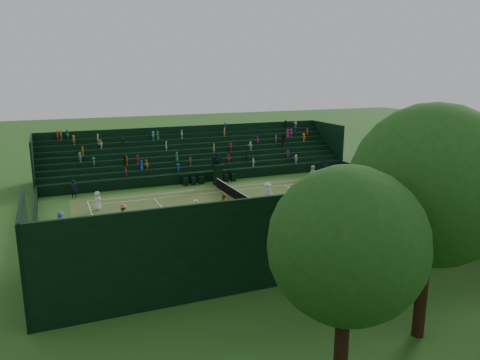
{
  "coord_description": "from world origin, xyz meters",
  "views": [
    {
      "loc": [
        35.07,
        -14.55,
        10.95
      ],
      "look_at": [
        0.0,
        0.0,
        2.0
      ],
      "focal_mm": 35.0,
      "sensor_mm": 36.0,
      "label": 1
    }
  ],
  "objects_px": {
    "player_near_east": "(196,211)",
    "tennis_net": "(240,197)",
    "player_far_east": "(268,192)",
    "player_near_west": "(98,201)",
    "umpire_chair": "(218,172)",
    "player_far_west": "(313,175)"
  },
  "relations": [
    {
      "from": "player_far_east",
      "to": "umpire_chair",
      "type": "bearing_deg",
      "value": 162.01
    },
    {
      "from": "player_near_west",
      "to": "player_far_east",
      "type": "distance_m",
      "value": 13.98
    },
    {
      "from": "player_near_east",
      "to": "player_far_east",
      "type": "bearing_deg",
      "value": -69.49
    },
    {
      "from": "tennis_net",
      "to": "player_far_east",
      "type": "xyz_separation_m",
      "value": [
        0.31,
        2.42,
        0.29
      ]
    },
    {
      "from": "player_far_east",
      "to": "player_near_west",
      "type": "bearing_deg",
      "value": -134.79
    },
    {
      "from": "player_near_east",
      "to": "player_far_west",
      "type": "xyz_separation_m",
      "value": [
        -7.09,
        14.16,
        0.04
      ]
    },
    {
      "from": "player_near_west",
      "to": "player_near_east",
      "type": "height_order",
      "value": "player_near_east"
    },
    {
      "from": "tennis_net",
      "to": "player_near_east",
      "type": "height_order",
      "value": "player_near_east"
    },
    {
      "from": "umpire_chair",
      "to": "player_near_east",
      "type": "distance_m",
      "value": 11.57
    },
    {
      "from": "player_near_east",
      "to": "tennis_net",
      "type": "bearing_deg",
      "value": -57.6
    },
    {
      "from": "player_far_west",
      "to": "player_far_east",
      "type": "relative_size",
      "value": 1.12
    },
    {
      "from": "player_near_east",
      "to": "player_far_west",
      "type": "distance_m",
      "value": 15.83
    },
    {
      "from": "tennis_net",
      "to": "player_near_west",
      "type": "height_order",
      "value": "player_near_west"
    },
    {
      "from": "player_far_west",
      "to": "umpire_chair",
      "type": "bearing_deg",
      "value": -106.38
    },
    {
      "from": "umpire_chair",
      "to": "player_near_west",
      "type": "distance_m",
      "value": 12.53
    },
    {
      "from": "player_near_west",
      "to": "player_near_east",
      "type": "relative_size",
      "value": 0.89
    },
    {
      "from": "player_far_east",
      "to": "player_near_east",
      "type": "bearing_deg",
      "value": -100.15
    },
    {
      "from": "player_near_west",
      "to": "player_near_east",
      "type": "distance_m",
      "value": 8.67
    },
    {
      "from": "tennis_net",
      "to": "player_near_east",
      "type": "bearing_deg",
      "value": -54.54
    },
    {
      "from": "umpire_chair",
      "to": "player_near_west",
      "type": "height_order",
      "value": "umpire_chair"
    },
    {
      "from": "player_near_east",
      "to": "player_far_west",
      "type": "relative_size",
      "value": 0.96
    },
    {
      "from": "player_far_east",
      "to": "tennis_net",
      "type": "bearing_deg",
      "value": -130.93
    }
  ]
}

